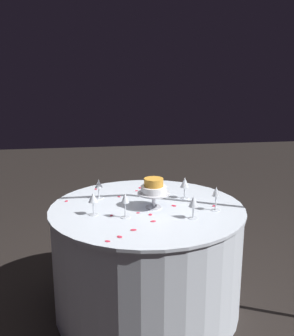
# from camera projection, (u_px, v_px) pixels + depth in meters

# --- Properties ---
(ground_plane) EXTENTS (12.00, 12.00, 0.00)m
(ground_plane) POSITION_uv_depth(u_px,v_px,m) (147.00, 306.00, 2.98)
(ground_plane) COLOR black
(decorative_arch) EXTENTS (2.26, 0.06, 2.15)m
(decorative_arch) POSITION_uv_depth(u_px,v_px,m) (155.00, 118.00, 2.32)
(decorative_arch) COLOR #473D2D
(decorative_arch) RESTS_ON ground
(main_table) EXTENTS (1.34, 1.34, 0.77)m
(main_table) POSITION_uv_depth(u_px,v_px,m) (147.00, 258.00, 2.88)
(main_table) COLOR silver
(main_table) RESTS_ON ground
(tiered_cake) EXTENTS (0.22, 0.22, 0.21)m
(tiered_cake) POSITION_uv_depth(u_px,v_px,m) (154.00, 189.00, 2.74)
(tiered_cake) COLOR silver
(tiered_cake) RESTS_ON main_table
(wine_glass_0) EXTENTS (0.06, 0.06, 0.16)m
(wine_glass_0) POSITION_uv_depth(u_px,v_px,m) (185.00, 183.00, 2.94)
(wine_glass_0) COLOR silver
(wine_glass_0) RESTS_ON main_table
(wine_glass_1) EXTENTS (0.06, 0.06, 0.15)m
(wine_glass_1) POSITION_uv_depth(u_px,v_px,m) (93.00, 199.00, 2.61)
(wine_glass_1) COLOR silver
(wine_glass_1) RESTS_ON main_table
(wine_glass_2) EXTENTS (0.06, 0.06, 0.15)m
(wine_glass_2) POSITION_uv_depth(u_px,v_px,m) (194.00, 202.00, 2.55)
(wine_glass_2) COLOR silver
(wine_glass_2) RESTS_ON main_table
(wine_glass_3) EXTENTS (0.06, 0.06, 0.17)m
(wine_glass_3) POSITION_uv_depth(u_px,v_px,m) (216.00, 193.00, 2.69)
(wine_glass_3) COLOR silver
(wine_glass_3) RESTS_ON main_table
(wine_glass_4) EXTENTS (0.06, 0.06, 0.14)m
(wine_glass_4) POSITION_uv_depth(u_px,v_px,m) (99.00, 185.00, 2.95)
(wine_glass_4) COLOR silver
(wine_glass_4) RESTS_ON main_table
(wine_glass_5) EXTENTS (0.06, 0.06, 0.16)m
(wine_glass_5) POSITION_uv_depth(u_px,v_px,m) (125.00, 200.00, 2.56)
(wine_glass_5) COLOR silver
(wine_glass_5) RESTS_ON main_table
(rose_petal_0) EXTENTS (0.03, 0.04, 0.00)m
(rose_petal_0) POSITION_uv_depth(u_px,v_px,m) (66.00, 201.00, 2.90)
(rose_petal_0) COLOR #E02D47
(rose_petal_0) RESTS_ON main_table
(rose_petal_1) EXTENTS (0.04, 0.05, 0.00)m
(rose_petal_1) POSITION_uv_depth(u_px,v_px,m) (174.00, 206.00, 2.81)
(rose_petal_1) COLOR #E02D47
(rose_petal_1) RESTS_ON main_table
(rose_petal_2) EXTENTS (0.04, 0.03, 0.00)m
(rose_petal_2) POSITION_uv_depth(u_px,v_px,m) (108.00, 241.00, 2.24)
(rose_petal_2) COLOR #E02D47
(rose_petal_2) RESTS_ON main_table
(rose_petal_3) EXTENTS (0.03, 0.03, 0.00)m
(rose_petal_3) POSITION_uv_depth(u_px,v_px,m) (96.00, 189.00, 3.18)
(rose_petal_3) COLOR #E02D47
(rose_petal_3) RESTS_ON main_table
(rose_petal_4) EXTENTS (0.03, 0.03, 0.00)m
(rose_petal_4) POSITION_uv_depth(u_px,v_px,m) (119.00, 197.00, 3.00)
(rose_petal_4) COLOR #E02D47
(rose_petal_4) RESTS_ON main_table
(rose_petal_5) EXTENTS (0.04, 0.05, 0.00)m
(rose_petal_5) POSITION_uv_depth(u_px,v_px,m) (120.00, 237.00, 2.30)
(rose_petal_5) COLOR #E02D47
(rose_petal_5) RESTS_ON main_table
(rose_petal_6) EXTENTS (0.03, 0.04, 0.00)m
(rose_petal_6) POSITION_uv_depth(u_px,v_px,m) (140.00, 188.00, 3.21)
(rose_petal_6) COLOR #E02D47
(rose_petal_6) RESTS_ON main_table
(rose_petal_7) EXTENTS (0.04, 0.03, 0.00)m
(rose_petal_7) POSITION_uv_depth(u_px,v_px,m) (153.00, 221.00, 2.53)
(rose_petal_7) COLOR #E02D47
(rose_petal_7) RESTS_ON main_table
(rose_petal_8) EXTENTS (0.03, 0.02, 0.00)m
(rose_petal_8) POSITION_uv_depth(u_px,v_px,m) (136.00, 191.00, 3.14)
(rose_petal_8) COLOR #E02D47
(rose_petal_8) RESTS_ON main_table
(rose_petal_9) EXTENTS (0.03, 0.04, 0.00)m
(rose_petal_9) POSITION_uv_depth(u_px,v_px,m) (151.00, 215.00, 2.64)
(rose_petal_9) COLOR #E02D47
(rose_petal_9) RESTS_ON main_table
(rose_petal_10) EXTENTS (0.03, 0.02, 0.00)m
(rose_petal_10) POSITION_uv_depth(u_px,v_px,m) (138.00, 213.00, 2.67)
(rose_petal_10) COLOR #E02D47
(rose_petal_10) RESTS_ON main_table
(rose_petal_11) EXTENTS (0.04, 0.04, 0.00)m
(rose_petal_11) POSITION_uv_depth(u_px,v_px,m) (214.00, 206.00, 2.80)
(rose_petal_11) COLOR #E02D47
(rose_petal_11) RESTS_ON main_table
(rose_petal_12) EXTENTS (0.04, 0.03, 0.00)m
(rose_petal_12) POSITION_uv_depth(u_px,v_px,m) (133.00, 230.00, 2.40)
(rose_petal_12) COLOR #E02D47
(rose_petal_12) RESTS_ON main_table
(rose_petal_13) EXTENTS (0.03, 0.03, 0.00)m
(rose_petal_13) POSITION_uv_depth(u_px,v_px,m) (111.00, 215.00, 2.62)
(rose_petal_13) COLOR #E02D47
(rose_petal_13) RESTS_ON main_table
(rose_petal_14) EXTENTS (0.04, 0.04, 0.00)m
(rose_petal_14) POSITION_uv_depth(u_px,v_px,m) (161.00, 197.00, 2.99)
(rose_petal_14) COLOR #E02D47
(rose_petal_14) RESTS_ON main_table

